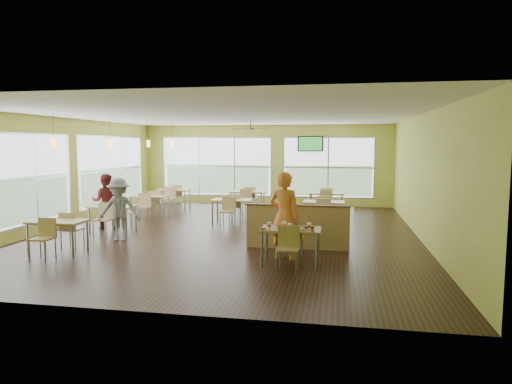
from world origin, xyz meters
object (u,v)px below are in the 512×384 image
at_px(man_plaid, 285,216).
at_px(food_basket, 309,227).
at_px(half_wall_divider, 297,227).
at_px(main_table, 291,234).

xyz_separation_m(man_plaid, food_basket, (0.54, -0.36, -0.15)).
height_order(half_wall_divider, food_basket, half_wall_divider).
distance_m(main_table, food_basket, 0.40).
relative_size(man_plaid, food_basket, 8.31).
relative_size(main_table, half_wall_divider, 0.63).
relative_size(half_wall_divider, food_basket, 10.67).
height_order(man_plaid, food_basket, man_plaid).
distance_m(man_plaid, food_basket, 0.66).
relative_size(main_table, man_plaid, 0.81).
xyz_separation_m(half_wall_divider, man_plaid, (-0.17, -1.05, 0.41)).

